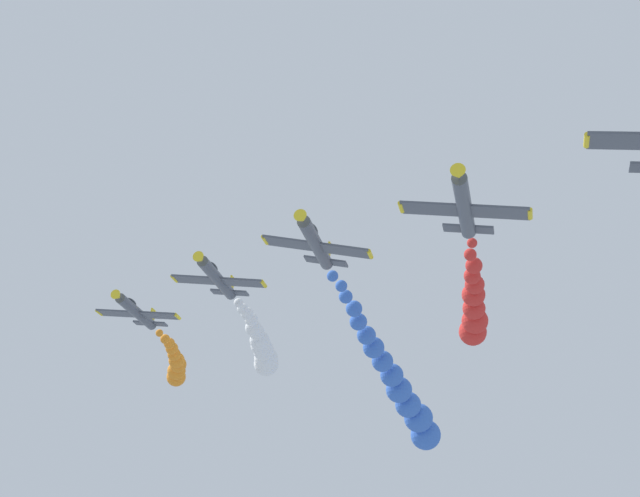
# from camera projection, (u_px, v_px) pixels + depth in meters

# --- Properties ---
(airplane_left_inner) EXTENTS (9.50, 10.35, 2.78)m
(airplane_left_inner) POSITION_uv_depth(u_px,v_px,m) (464.00, 205.00, 67.53)
(airplane_left_inner) COLOR #474C56
(smoke_trail_left_inner) EXTENTS (2.89, 15.68, 4.31)m
(smoke_trail_left_inner) POSITION_uv_depth(u_px,v_px,m) (474.00, 309.00, 82.61)
(smoke_trail_left_inner) COLOR red
(airplane_right_inner) EXTENTS (9.39, 10.35, 3.10)m
(airplane_right_inner) POSITION_uv_depth(u_px,v_px,m) (316.00, 243.00, 78.62)
(airplane_right_inner) COLOR #474C56
(smoke_trail_right_inner) EXTENTS (7.10, 30.37, 10.85)m
(smoke_trail_right_inner) POSITION_uv_depth(u_px,v_px,m) (402.00, 394.00, 101.70)
(smoke_trail_right_inner) COLOR blue
(airplane_left_outer) EXTENTS (9.51, 10.35, 2.71)m
(airplane_left_outer) POSITION_uv_depth(u_px,v_px,m) (217.00, 278.00, 91.62)
(airplane_left_outer) COLOR #474C56
(smoke_trail_left_outer) EXTENTS (3.92, 19.82, 3.50)m
(smoke_trail_left_outer) POSITION_uv_depth(u_px,v_px,m) (262.00, 349.00, 109.77)
(smoke_trail_left_outer) COLOR white
(airplane_right_outer) EXTENTS (9.53, 10.35, 2.63)m
(airplane_right_outer) POSITION_uv_depth(u_px,v_px,m) (136.00, 311.00, 102.59)
(airplane_right_outer) COLOR #474C56
(smoke_trail_right_outer) EXTENTS (5.54, 17.63, 2.73)m
(smoke_trail_right_outer) POSITION_uv_depth(u_px,v_px,m) (176.00, 365.00, 119.92)
(smoke_trail_right_outer) COLOR orange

